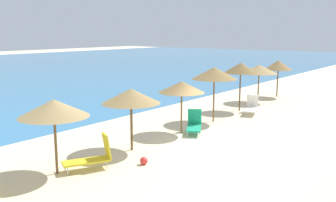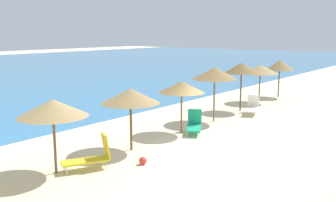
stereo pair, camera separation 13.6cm
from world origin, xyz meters
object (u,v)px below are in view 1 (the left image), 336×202
at_px(lounge_chair_1, 93,156).
at_px(lounge_chair_2, 251,107).
at_px(beach_umbrella_8, 278,65).
at_px(lounge_chair_3, 194,124).
at_px(beach_umbrella_6, 241,68).
at_px(beach_umbrella_7, 259,69).
at_px(beach_umbrella_4, 182,87).
at_px(beach_ball, 144,161).
at_px(beach_umbrella_5, 214,73).
at_px(beach_umbrella_3, 131,96).
at_px(beach_umbrella_2, 54,108).

relative_size(lounge_chair_1, lounge_chair_2, 0.95).
distance_m(beach_umbrella_8, lounge_chair_3, 12.21).
height_order(beach_umbrella_6, beach_umbrella_7, beach_umbrella_6).
bearing_deg(lounge_chair_2, beach_umbrella_4, 65.01).
height_order(beach_umbrella_7, beach_ball, beach_umbrella_7).
bearing_deg(lounge_chair_3, beach_umbrella_5, -110.15).
bearing_deg(beach_umbrella_7, beach_umbrella_4, -176.30).
xyz_separation_m(beach_umbrella_5, lounge_chair_1, (-8.60, -0.45, -2.06)).
height_order(beach_umbrella_4, beach_ball, beach_umbrella_4).
bearing_deg(beach_umbrella_7, beach_ball, -171.43).
relative_size(beach_umbrella_6, beach_umbrella_8, 1.08).
relative_size(beach_umbrella_3, lounge_chair_2, 1.39).
distance_m(beach_umbrella_6, lounge_chair_3, 6.31).
height_order(beach_umbrella_5, beach_umbrella_8, beach_umbrella_5).
distance_m(beach_umbrella_8, lounge_chair_2, 6.89).
bearing_deg(beach_umbrella_5, lounge_chair_3, -168.82).
bearing_deg(beach_umbrella_8, beach_umbrella_4, -177.85).
distance_m(beach_umbrella_2, beach_umbrella_7, 16.26).
xyz_separation_m(beach_umbrella_3, beach_ball, (-0.99, -1.48, -2.01)).
xyz_separation_m(beach_umbrella_2, beach_umbrella_3, (3.38, -0.19, -0.04)).
distance_m(lounge_chair_2, lounge_chair_3, 5.51).
xyz_separation_m(beach_umbrella_4, beach_umbrella_6, (6.26, 0.28, 0.39)).
xyz_separation_m(beach_umbrella_7, beach_umbrella_8, (2.84, -0.15, 0.09)).
relative_size(beach_umbrella_7, beach_umbrella_8, 0.94).
xyz_separation_m(beach_umbrella_5, lounge_chair_2, (2.97, -0.71, -2.12)).
distance_m(beach_umbrella_4, beach_umbrella_6, 6.28).
relative_size(beach_umbrella_5, lounge_chair_3, 1.85).
height_order(beach_umbrella_6, lounge_chair_1, beach_umbrella_6).
bearing_deg(beach_umbrella_3, lounge_chair_2, -4.27).
distance_m(beach_umbrella_4, lounge_chair_3, 1.82).
xyz_separation_m(beach_umbrella_6, beach_ball, (-10.56, -1.75, -2.38)).
relative_size(beach_umbrella_4, beach_umbrella_5, 0.85).
height_order(beach_umbrella_3, beach_umbrella_5, beach_umbrella_5).
bearing_deg(lounge_chair_2, beach_umbrella_8, -98.58).
xyz_separation_m(beach_umbrella_4, lounge_chair_3, (0.36, -0.47, -1.73)).
distance_m(beach_umbrella_5, lounge_chair_2, 3.72).
height_order(beach_umbrella_5, beach_umbrella_7, beach_umbrella_5).
distance_m(beach_umbrella_7, beach_ball, 14.16).
bearing_deg(beach_umbrella_4, beach_umbrella_6, 2.53).
bearing_deg(beach_umbrella_2, beach_umbrella_8, 0.77).
bearing_deg(beach_umbrella_6, lounge_chair_1, -176.67).
xyz_separation_m(beach_umbrella_5, beach_umbrella_8, (9.50, 0.43, -0.25)).
height_order(beach_umbrella_6, lounge_chair_2, beach_umbrella_6).
xyz_separation_m(lounge_chair_3, beach_ball, (-4.67, -1.00, -0.27)).
distance_m(beach_umbrella_2, beach_umbrella_3, 3.39).
height_order(beach_umbrella_2, beach_umbrella_6, beach_umbrella_6).
bearing_deg(beach_umbrella_6, beach_umbrella_4, -177.47).
height_order(beach_umbrella_4, lounge_chair_1, beach_umbrella_4).
bearing_deg(lounge_chair_3, beach_umbrella_4, 6.60).
distance_m(beach_umbrella_3, lounge_chair_3, 4.10).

